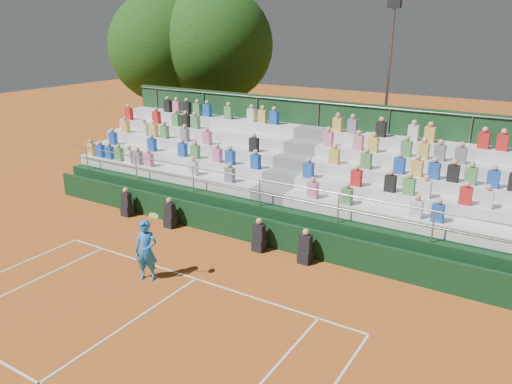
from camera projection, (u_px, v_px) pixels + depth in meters
The scene contains 8 objects.
ground at pixel (196, 279), 15.24m from camera, with size 90.00×90.00×0.00m, color #AE561D.
courtside_wall at pixel (252, 229), 17.66m from camera, with size 20.00×0.15×1.00m, color black.
line_officials at pixel (209, 225), 18.06m from camera, with size 8.42×0.40×1.19m.
grandstand at pixel (294, 189), 20.08m from camera, with size 20.00×5.20×4.40m.
tennis_player at pixel (146, 250), 14.94m from camera, with size 0.94×0.67×2.22m.
tree_west at pixel (164, 48), 29.32m from camera, with size 6.40×6.40×9.26m.
tree_east at pixel (216, 46), 28.58m from camera, with size 6.50×6.50×9.46m.
floodlight_mast at pixel (388, 79), 23.90m from camera, with size 0.60×0.25×8.42m.
Camera 1 is at (8.69, -10.59, 7.42)m, focal length 35.00 mm.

